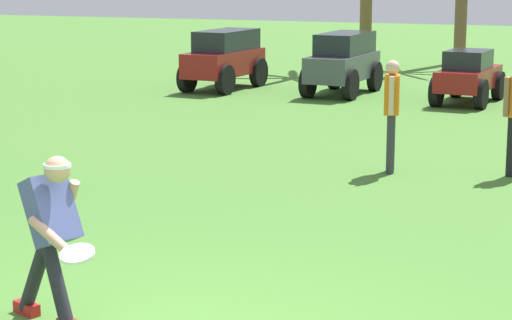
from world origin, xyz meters
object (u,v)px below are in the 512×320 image
object	(u,v)px
frisbee_in_flight	(77,254)
parked_car_slot_c	(468,76)
frisbee_thrower	(51,231)
teammate_near_sideline	(392,105)
parked_car_slot_b	(343,61)
parked_car_slot_a	(225,58)

from	to	relation	value
frisbee_in_flight	parked_car_slot_c	xyz separation A→B (m)	(0.71, 14.50, -0.21)
frisbee_thrower	frisbee_in_flight	bearing A→B (deg)	-41.51
frisbee_thrower	parked_car_slot_c	xyz separation A→B (m)	(1.19, 14.07, -0.23)
frisbee_thrower	teammate_near_sideline	distance (m)	6.89
parked_car_slot_b	frisbee_thrower	bearing A→B (deg)	-83.70
parked_car_slot_a	frisbee_in_flight	bearing A→B (deg)	-71.94
frisbee_thrower	parked_car_slot_a	xyz separation A→B (m)	(-4.37, 14.46, -0.07)
frisbee_in_flight	parked_car_slot_b	size ratio (longest dim) A/B	0.11
frisbee_in_flight	teammate_near_sideline	bearing A→B (deg)	84.22
parked_car_slot_b	frisbee_in_flight	bearing A→B (deg)	-82.06
teammate_near_sideline	parked_car_slot_b	size ratio (longest dim) A/B	0.63
frisbee_in_flight	teammate_near_sideline	xyz separation A→B (m)	(0.73, 7.21, 0.16)
parked_car_slot_c	frisbee_thrower	bearing A→B (deg)	-94.83
parked_car_slot_a	parked_car_slot_b	size ratio (longest dim) A/B	1.01
parked_car_slot_a	parked_car_slot_b	bearing A→B (deg)	2.06
frisbee_in_flight	parked_car_slot_c	size ratio (longest dim) A/B	0.12
frisbee_in_flight	parked_car_slot_c	world-z (taller)	parked_car_slot_c
teammate_near_sideline	parked_car_slot_c	distance (m)	7.30
frisbee_thrower	parked_car_slot_c	bearing A→B (deg)	85.17
frisbee_in_flight	parked_car_slot_a	distance (m)	15.66
frisbee_thrower	teammate_near_sideline	size ratio (longest dim) A/B	0.91
frisbee_in_flight	frisbee_thrower	bearing A→B (deg)	138.49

